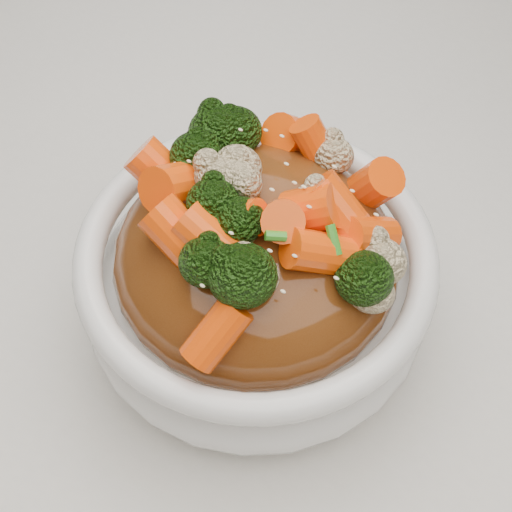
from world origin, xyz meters
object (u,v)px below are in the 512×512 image
Objects in this scene: dining_table at (268,473)px; bowl at (256,286)px; broccoli at (256,192)px; carrots at (256,191)px.

bowl is (0.01, -0.04, 0.42)m from dining_table.
broccoli is (0.01, -0.04, 0.50)m from dining_table.
dining_table is at bearing 106.50° from broccoli.
carrots reaches higher than broccoli.
dining_table is 7.39× the size of broccoli.
dining_table is 5.88× the size of bowl.
bowl is 0.09m from broccoli.
broccoli is at bearing 0.00° from carrots.
dining_table is 0.42m from bowl.
bowl is at bearing -73.50° from dining_table.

